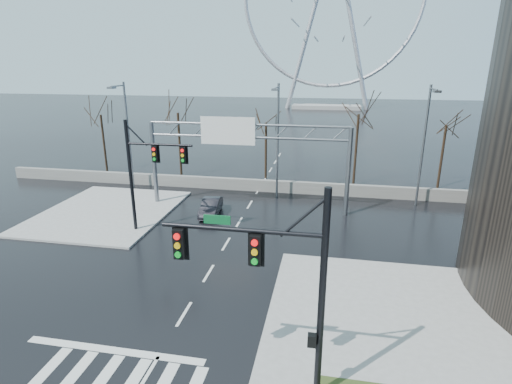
% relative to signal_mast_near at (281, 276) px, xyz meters
% --- Properties ---
extents(ground, '(260.00, 260.00, 0.00)m').
position_rel_signal_mast_near_xyz_m(ground, '(-5.14, 4.04, -4.87)').
color(ground, black).
rests_on(ground, ground).
extents(sidewalk_right_ext, '(12.00, 10.00, 0.15)m').
position_rel_signal_mast_near_xyz_m(sidewalk_right_ext, '(4.86, 6.04, -4.80)').
color(sidewalk_right_ext, gray).
rests_on(sidewalk_right_ext, ground).
extents(sidewalk_far, '(10.00, 12.00, 0.15)m').
position_rel_signal_mast_near_xyz_m(sidewalk_far, '(-16.14, 16.04, -4.80)').
color(sidewalk_far, gray).
rests_on(sidewalk_far, ground).
extents(barrier_wall, '(52.00, 0.50, 1.10)m').
position_rel_signal_mast_near_xyz_m(barrier_wall, '(-5.14, 24.04, -4.32)').
color(barrier_wall, slate).
rests_on(barrier_wall, ground).
extents(signal_mast_near, '(5.52, 0.41, 8.00)m').
position_rel_signal_mast_near_xyz_m(signal_mast_near, '(0.00, 0.00, 0.00)').
color(signal_mast_near, black).
rests_on(signal_mast_near, ground).
extents(signal_mast_far, '(4.72, 0.41, 8.00)m').
position_rel_signal_mast_near_xyz_m(signal_mast_far, '(-11.01, 13.00, -0.04)').
color(signal_mast_far, black).
rests_on(signal_mast_far, ground).
extents(sign_gantry, '(16.36, 0.40, 7.60)m').
position_rel_signal_mast_near_xyz_m(sign_gantry, '(-5.52, 19.00, 0.31)').
color(sign_gantry, slate).
rests_on(sign_gantry, ground).
extents(streetlight_left, '(0.50, 2.55, 10.00)m').
position_rel_signal_mast_near_xyz_m(streetlight_left, '(-17.14, 22.20, 1.01)').
color(streetlight_left, slate).
rests_on(streetlight_left, ground).
extents(streetlight_mid, '(0.50, 2.55, 10.00)m').
position_rel_signal_mast_near_xyz_m(streetlight_mid, '(-3.14, 22.20, 1.01)').
color(streetlight_mid, slate).
rests_on(streetlight_mid, ground).
extents(streetlight_right, '(0.50, 2.55, 10.00)m').
position_rel_signal_mast_near_xyz_m(streetlight_right, '(8.86, 22.20, 1.01)').
color(streetlight_right, slate).
rests_on(streetlight_right, ground).
extents(tree_far_left, '(3.50, 3.50, 7.00)m').
position_rel_signal_mast_near_xyz_m(tree_far_left, '(-23.14, 28.04, 0.70)').
color(tree_far_left, black).
rests_on(tree_far_left, ground).
extents(tree_left, '(3.75, 3.75, 7.50)m').
position_rel_signal_mast_near_xyz_m(tree_left, '(-14.14, 27.54, 1.10)').
color(tree_left, black).
rests_on(tree_left, ground).
extents(tree_center, '(3.25, 3.25, 6.50)m').
position_rel_signal_mast_near_xyz_m(tree_center, '(-5.14, 28.54, 0.30)').
color(tree_center, black).
rests_on(tree_center, ground).
extents(tree_right, '(3.90, 3.90, 7.80)m').
position_rel_signal_mast_near_xyz_m(tree_right, '(3.86, 27.54, 1.34)').
color(tree_right, black).
rests_on(tree_right, ground).
extents(tree_far_right, '(3.40, 3.40, 6.80)m').
position_rel_signal_mast_near_xyz_m(tree_far_right, '(11.86, 28.04, 0.54)').
color(tree_far_right, black).
rests_on(tree_far_right, ground).
extents(ferris_wheel, '(45.00, 6.00, 50.91)m').
position_rel_signal_mast_near_xyz_m(ferris_wheel, '(-0.14, 99.04, 21.26)').
color(ferris_wheel, gray).
rests_on(ferris_wheel, ground).
extents(car, '(1.74, 4.01, 1.28)m').
position_rel_signal_mast_near_xyz_m(car, '(-7.73, 17.15, -4.23)').
color(car, black).
rests_on(car, ground).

